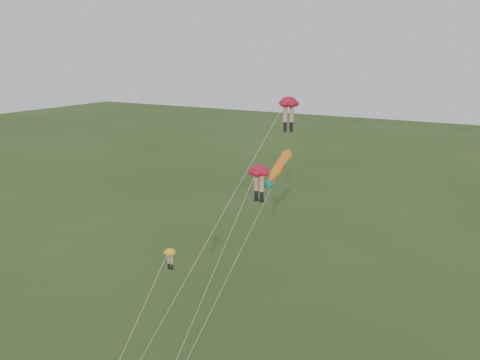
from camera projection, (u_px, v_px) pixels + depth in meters
The scene contains 4 objects.
legs_kite_red_high at pixel (287, 107), 41.21m from camera, with size 7.17×14.01×19.21m.
legs_kite_red_mid at pixel (258, 175), 38.39m from camera, with size 4.21×8.59×14.71m.
legs_kite_yellow at pixel (168, 258), 40.01m from camera, with size 1.16×7.44×8.21m.
fish_kite at pixel (279, 167), 41.15m from camera, with size 3.91×11.32×15.44m.
Camera 1 is at (21.13, -27.65, 22.78)m, focal length 40.00 mm.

